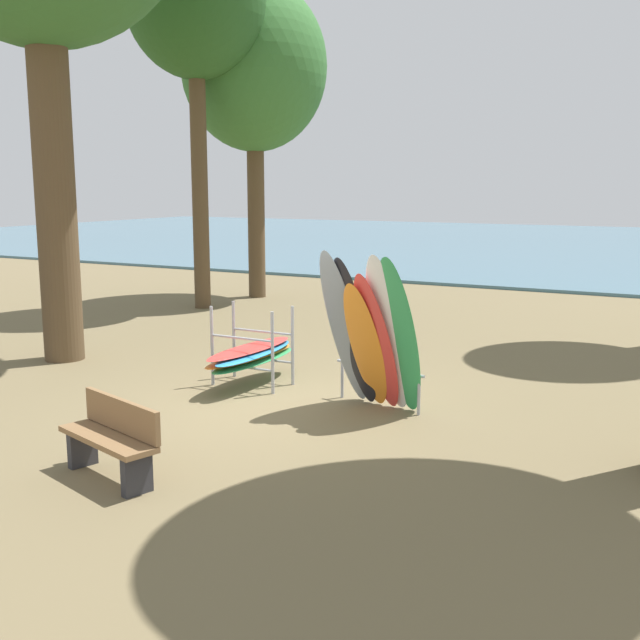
# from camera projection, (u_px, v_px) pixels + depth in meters

# --- Properties ---
(ground_plane) EXTENTS (80.00, 80.00, 0.00)m
(ground_plane) POSITION_uv_depth(u_px,v_px,m) (274.00, 405.00, 10.93)
(ground_plane) COLOR brown
(lake_water) EXTENTS (80.00, 36.00, 0.10)m
(lake_water) POSITION_uv_depth(u_px,v_px,m) (601.00, 246.00, 38.39)
(lake_water) COLOR #477084
(lake_water) RESTS_ON ground
(tree_far_right_back) EXTENTS (3.89, 3.89, 8.44)m
(tree_far_right_back) POSITION_uv_depth(u_px,v_px,m) (254.00, 68.00, 20.37)
(tree_far_right_back) COLOR brown
(tree_far_right_back) RESTS_ON ground
(leaning_board_pile) EXTENTS (1.56, 1.07, 2.25)m
(leaning_board_pile) POSITION_uv_depth(u_px,v_px,m) (371.00, 337.00, 10.46)
(leaning_board_pile) COLOR gray
(leaning_board_pile) RESTS_ON ground
(board_storage_rack) EXTENTS (1.15, 2.13, 1.25)m
(board_storage_rack) POSITION_uv_depth(u_px,v_px,m) (252.00, 354.00, 11.96)
(board_storage_rack) COLOR #9EA0A5
(board_storage_rack) RESTS_ON ground
(park_bench) EXTENTS (1.46, 0.80, 0.85)m
(park_bench) POSITION_uv_depth(u_px,v_px,m) (112.00, 437.00, 8.15)
(park_bench) COLOR #2D2D33
(park_bench) RESTS_ON ground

